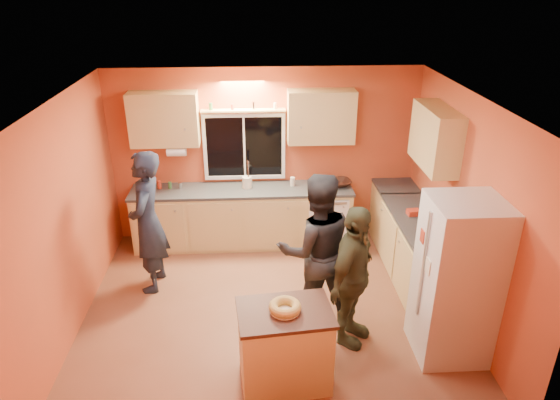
{
  "coord_description": "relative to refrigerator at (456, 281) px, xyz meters",
  "views": [
    {
      "loc": [
        -0.18,
        -5.0,
        3.81
      ],
      "look_at": [
        0.13,
        0.4,
        1.31
      ],
      "focal_mm": 32.0,
      "sensor_mm": 36.0,
      "label": 1
    }
  ],
  "objects": [
    {
      "name": "red_box",
      "position": [
        0.01,
        1.52,
        0.04
      ],
      "size": [
        0.17,
        0.14,
        0.07
      ],
      "primitive_type": "cube",
      "rotation": [
        0.0,
        0.0,
        0.1
      ],
      "color": "#AF2F1B",
      "rests_on": "right_counter"
    },
    {
      "name": "person_right",
      "position": [
        -1.04,
        0.23,
        -0.07
      ],
      "size": [
        0.87,
        1.03,
        1.65
      ],
      "primitive_type": "imported",
      "rotation": [
        0.0,
        0.0,
        0.99
      ],
      "color": "#3B3E27",
      "rests_on": "ground"
    },
    {
      "name": "mixing_bowl",
      "position": [
        -0.79,
        2.55,
        0.04
      ],
      "size": [
        0.38,
        0.38,
        0.08
      ],
      "primitive_type": "imported",
      "rotation": [
        0.0,
        0.0,
        0.17
      ],
      "color": "black",
      "rests_on": "back_counter"
    },
    {
      "name": "back_counter",
      "position": [
        -1.88,
        2.5,
        -0.45
      ],
      "size": [
        4.23,
        0.62,
        0.9
      ],
      "color": "tan",
      "rests_on": "ground"
    },
    {
      "name": "utensil_crock",
      "position": [
        -2.16,
        2.54,
        0.09
      ],
      "size": [
        0.14,
        0.14,
        0.17
      ],
      "primitive_type": "cylinder",
      "color": "#F0E5C9",
      "rests_on": "back_counter"
    },
    {
      "name": "island",
      "position": [
        -1.8,
        -0.37,
        -0.46
      ],
      "size": [
        0.96,
        0.7,
        0.87
      ],
      "rotation": [
        0.0,
        0.0,
        0.1
      ],
      "color": "tan",
      "rests_on": "ground"
    },
    {
      "name": "bundt_pastry",
      "position": [
        -1.8,
        -0.37,
        0.02
      ],
      "size": [
        0.31,
        0.31,
        0.09
      ],
      "primitive_type": "torus",
      "color": "#B09048",
      "rests_on": "island"
    },
    {
      "name": "ground",
      "position": [
        -1.89,
        0.8,
        -0.9
      ],
      "size": [
        4.5,
        4.5,
        0.0
      ],
      "primitive_type": "plane",
      "color": "brown",
      "rests_on": "ground"
    },
    {
      "name": "person_center",
      "position": [
        -1.38,
        0.65,
        0.03
      ],
      "size": [
        0.98,
        0.8,
        1.86
      ],
      "primitive_type": "imported",
      "rotation": [
        0.0,
        0.0,
        3.26
      ],
      "color": "black",
      "rests_on": "ground"
    },
    {
      "name": "potted_plant",
      "position": [
        0.06,
        0.54,
        0.14
      ],
      "size": [
        0.27,
        0.24,
        0.29
      ],
      "primitive_type": "imported",
      "rotation": [
        0.0,
        0.0,
        -0.07
      ],
      "color": "gray",
      "rests_on": "right_counter"
    },
    {
      "name": "person_left",
      "position": [
        -3.4,
        1.43,
        0.03
      ],
      "size": [
        0.49,
        0.71,
        1.87
      ],
      "primitive_type": "imported",
      "rotation": [
        0.0,
        0.0,
        -1.63
      ],
      "color": "black",
      "rests_on": "ground"
    },
    {
      "name": "refrigerator",
      "position": [
        0.0,
        0.0,
        0.0
      ],
      "size": [
        0.72,
        0.7,
        1.8
      ],
      "primitive_type": "cube",
      "color": "silver",
      "rests_on": "ground"
    },
    {
      "name": "room_shell",
      "position": [
        -1.77,
        1.21,
        0.72
      ],
      "size": [
        4.54,
        4.04,
        2.61
      ],
      "color": "#B14D2D",
      "rests_on": "ground"
    },
    {
      "name": "right_counter",
      "position": [
        0.06,
        1.3,
        -0.45
      ],
      "size": [
        0.62,
        1.84,
        0.9
      ],
      "color": "tan",
      "rests_on": "ground"
    }
  ]
}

